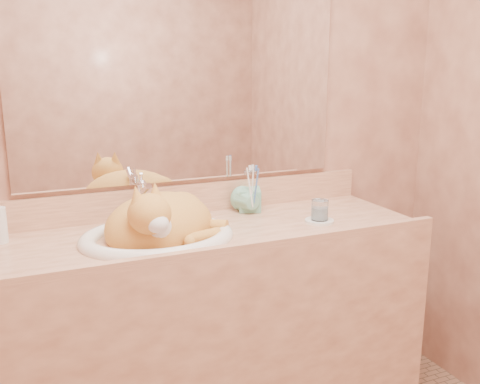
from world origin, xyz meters
name	(u,v)px	position (x,y,z in m)	size (l,w,h in m)	color
wall_back	(183,115)	(0.00, 1.00, 1.25)	(2.40, 0.02, 2.50)	brown
vanity_counter	(210,337)	(0.00, 0.72, 0.42)	(1.60, 0.55, 0.85)	#9F6347
mirror	(183,79)	(0.00, 0.99, 1.39)	(1.30, 0.02, 0.80)	white
sink_basin	(157,216)	(-0.20, 0.70, 0.93)	(0.53, 0.44, 0.16)	white
faucet	(143,201)	(-0.20, 0.91, 0.94)	(0.05, 0.13, 0.18)	white
cat	(160,219)	(-0.18, 0.72, 0.92)	(0.41, 0.34, 0.23)	#C17A2C
soap_dispenser	(250,190)	(0.24, 0.88, 0.95)	(0.09, 0.09, 0.20)	#6BAC90
toothbrush_cup	(253,204)	(0.24, 0.85, 0.90)	(0.10, 0.10, 0.10)	#6BAC90
toothbrushes	(253,185)	(0.24, 0.85, 0.97)	(0.03, 0.03, 0.21)	white
saucer	(319,221)	(0.43, 0.66, 0.85)	(0.11, 0.11, 0.01)	silver
water_glass	(320,210)	(0.43, 0.66, 0.90)	(0.07, 0.07, 0.08)	silver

